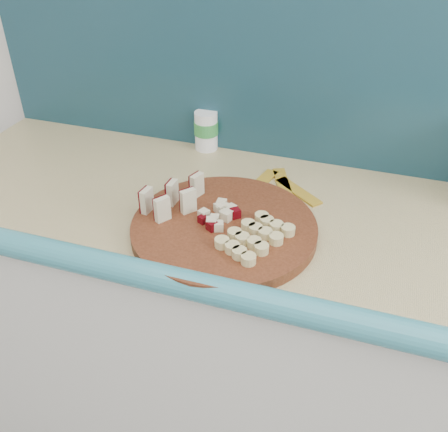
% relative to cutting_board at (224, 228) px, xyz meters
% --- Properties ---
extents(kitchen_counter, '(2.20, 0.63, 0.91)m').
position_rel_cutting_board_xyz_m(kitchen_counter, '(0.28, 0.12, -0.47)').
color(kitchen_counter, white).
rests_on(kitchen_counter, ground).
extents(backsplash, '(2.20, 0.02, 0.50)m').
position_rel_cutting_board_xyz_m(backsplash, '(0.28, 0.40, 0.24)').
color(backsplash, teal).
rests_on(backsplash, kitchen_counter).
extents(cutting_board, '(0.55, 0.55, 0.03)m').
position_rel_cutting_board_xyz_m(cutting_board, '(0.00, 0.00, 0.00)').
color(cutting_board, '#401C0D').
rests_on(cutting_board, kitchen_counter).
extents(apple_wedges, '(0.12, 0.16, 0.06)m').
position_rel_cutting_board_xyz_m(apple_wedges, '(-0.13, 0.02, 0.04)').
color(apple_wedges, beige).
rests_on(apple_wedges, cutting_board).
extents(apple_chunks, '(0.07, 0.07, 0.02)m').
position_rel_cutting_board_xyz_m(apple_chunks, '(-0.02, 0.01, 0.02)').
color(apple_chunks, beige).
rests_on(apple_chunks, cutting_board).
extents(banana_slices, '(0.15, 0.17, 0.02)m').
position_rel_cutting_board_xyz_m(banana_slices, '(0.08, -0.04, 0.02)').
color(banana_slices, '#D4C481').
rests_on(banana_slices, cutting_board).
extents(canister, '(0.07, 0.07, 0.11)m').
position_rel_cutting_board_xyz_m(canister, '(-0.18, 0.38, 0.05)').
color(canister, white).
rests_on(canister, kitchen_counter).
extents(banana_peel, '(0.20, 0.17, 0.01)m').
position_rel_cutting_board_xyz_m(banana_peel, '(0.07, 0.23, -0.01)').
color(banana_peel, gold).
rests_on(banana_peel, kitchen_counter).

